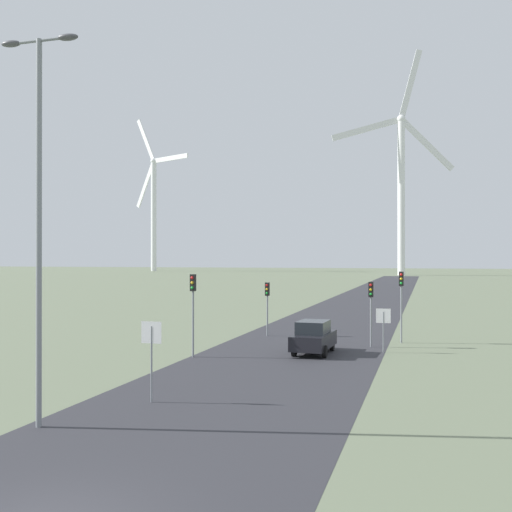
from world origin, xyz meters
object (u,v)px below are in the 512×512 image
stop_sign_near (151,346)px  streetlamp (39,191)px  stop_sign_far (383,322)px  traffic_light_post_near_left (193,297)px  traffic_light_post_near_right (371,299)px  wind_turbine_far_left (154,202)px  car_approaching (314,337)px  wind_turbine_left (401,178)px  traffic_light_post_mid_right (401,291)px  traffic_light_post_mid_left (267,297)px

stop_sign_near → streetlamp: bearing=-116.7°
stop_sign_far → traffic_light_post_near_left: bearing=-155.8°
stop_sign_near → traffic_light_post_near_right: bearing=67.8°
wind_turbine_far_left → streetlamp: bearing=-65.2°
car_approaching → wind_turbine_left: wind_turbine_left is taller
streetlamp → wind_turbine_left: 171.90m
stop_sign_near → traffic_light_post_near_left: bearing=103.3°
traffic_light_post_mid_right → stop_sign_near: bearing=-114.1°
traffic_light_post_near_left → wind_turbine_left: wind_turbine_left is taller
traffic_light_post_mid_right → traffic_light_post_near_right: bearing=-125.6°
stop_sign_far → traffic_light_post_mid_right: bearing=79.2°
wind_turbine_far_left → stop_sign_near: bearing=-64.3°
car_approaching → wind_turbine_left: 156.47m
car_approaching → traffic_light_post_near_right: bearing=49.5°
traffic_light_post_mid_left → wind_turbine_far_left: size_ratio=0.06×
streetlamp → traffic_light_post_mid_right: streetlamp is taller
traffic_light_post_near_left → traffic_light_post_near_right: size_ratio=1.14×
stop_sign_far → wind_turbine_far_left: wind_turbine_far_left is taller
traffic_light_post_near_left → traffic_light_post_mid_right: traffic_light_post_mid_right is taller
stop_sign_near → traffic_light_post_mid_left: size_ratio=0.82×
wind_turbine_left → stop_sign_near: bearing=-90.7°
wind_turbine_far_left → wind_turbine_left: wind_turbine_left is taller
traffic_light_post_mid_left → wind_turbine_far_left: 206.70m
streetlamp → traffic_light_post_near_left: 14.29m
streetlamp → traffic_light_post_near_left: (-0.33, 13.66, -4.18)m
streetlamp → car_approaching: size_ratio=2.93×
stop_sign_near → stop_sign_far: stop_sign_near is taller
traffic_light_post_mid_right → car_approaching: bearing=-128.6°
stop_sign_near → traffic_light_post_near_right: (6.53, 16.00, 0.77)m
traffic_light_post_near_left → traffic_light_post_near_right: 10.84m
wind_turbine_far_left → car_approaching: bearing=-61.9°
traffic_light_post_near_right → car_approaching: bearing=-130.5°
stop_sign_far → wind_turbine_far_left: (-103.97, 186.51, 26.08)m
stop_sign_far → traffic_light_post_near_right: (-0.86, 1.91, 1.12)m
car_approaching → wind_turbine_far_left: bearing=118.1°
streetlamp → wind_turbine_left: (4.10, 170.42, 22.12)m
stop_sign_far → traffic_light_post_near_right: traffic_light_post_near_right is taller
traffic_light_post_mid_left → stop_sign_far: bearing=-32.3°
traffic_light_post_near_right → wind_turbine_left: bearing=91.7°
stop_sign_far → car_approaching: stop_sign_far is taller
streetlamp → traffic_light_post_near_right: bearing=66.9°
traffic_light_post_near_right → wind_turbine_left: size_ratio=0.06×
stop_sign_far → traffic_light_post_mid_right: (0.81, 4.23, 1.52)m
traffic_light_post_mid_left → traffic_light_post_mid_right: (8.91, -0.89, 0.58)m
wind_turbine_far_left → wind_turbine_left: (98.71, -34.10, 1.74)m
traffic_light_post_near_left → car_approaching: 7.06m
streetlamp → stop_sign_near: streetlamp is taller
traffic_light_post_mid_left → car_approaching: 8.08m
stop_sign_far → car_approaching: size_ratio=0.59×
traffic_light_post_mid_left → traffic_light_post_mid_right: size_ratio=0.82×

